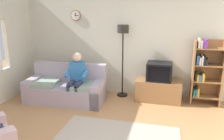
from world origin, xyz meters
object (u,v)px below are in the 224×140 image
(tv_stand, at_px, (158,90))
(couch, at_px, (66,89))
(floor_lamp, at_px, (123,41))
(person_on_couch, at_px, (76,76))
(bookshelf, at_px, (205,70))
(tv, at_px, (159,71))

(tv_stand, bearing_deg, couch, -165.18)
(floor_lamp, relative_size, person_on_couch, 1.49)
(tv_stand, distance_m, bookshelf, 1.19)
(tv_stand, height_order, bookshelf, bookshelf)
(tv_stand, relative_size, bookshelf, 0.70)
(couch, bearing_deg, person_on_couch, -18.38)
(tv_stand, xyz_separation_m, tv, (0.00, -0.02, 0.49))
(bookshelf, bearing_deg, floor_lamp, 179.22)
(bookshelf, xyz_separation_m, floor_lamp, (-1.98, 0.03, 0.62))
(tv, height_order, bookshelf, bookshelf)
(bookshelf, bearing_deg, couch, -168.58)
(bookshelf, bearing_deg, person_on_couch, -165.29)
(person_on_couch, bearing_deg, tv, 19.63)
(tv, xyz_separation_m, bookshelf, (1.04, 0.10, 0.07))
(tv, distance_m, person_on_couch, 2.00)
(couch, bearing_deg, bookshelf, 11.42)
(couch, xyz_separation_m, tv, (2.21, 0.56, 0.44))
(tv_stand, relative_size, floor_lamp, 0.59)
(tv, bearing_deg, tv_stand, 90.00)
(tv, height_order, floor_lamp, floor_lamp)
(floor_lamp, bearing_deg, bookshelf, -0.78)
(tv_stand, height_order, tv, tv)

